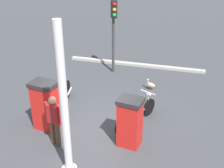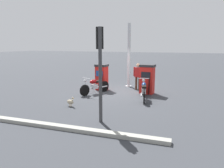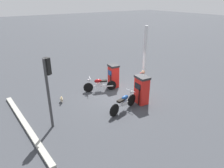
# 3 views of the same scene
# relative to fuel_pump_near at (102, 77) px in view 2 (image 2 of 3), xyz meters

# --- Properties ---
(ground_plane) EXTENTS (120.00, 120.00, 0.00)m
(ground_plane) POSITION_rel_fuel_pump_near_xyz_m (0.30, 1.36, -0.77)
(ground_plane) COLOR #383A3F
(fuel_pump_near) EXTENTS (0.67, 0.74, 1.51)m
(fuel_pump_near) POSITION_rel_fuel_pump_near_xyz_m (0.00, 0.00, 0.00)
(fuel_pump_near) COLOR red
(fuel_pump_near) RESTS_ON ground
(fuel_pump_far) EXTENTS (0.69, 0.84, 1.60)m
(fuel_pump_far) POSITION_rel_fuel_pump_near_xyz_m (-0.00, 2.72, 0.04)
(fuel_pump_far) COLOR red
(fuel_pump_far) RESTS_ON ground
(motorcycle_near_pump) EXTENTS (1.97, 0.94, 0.94)m
(motorcycle_near_pump) POSITION_rel_fuel_pump_near_xyz_m (1.10, 0.07, -0.33)
(motorcycle_near_pump) COLOR black
(motorcycle_near_pump) RESTS_ON ground
(motorcycle_far_pump) EXTENTS (2.04, 0.70, 0.97)m
(motorcycle_far_pump) POSITION_rel_fuel_pump_near_xyz_m (1.32, 2.83, -0.28)
(motorcycle_far_pump) COLOR black
(motorcycle_far_pump) RESTS_ON ground
(attendant_person) EXTENTS (0.25, 0.58, 1.59)m
(attendant_person) POSITION_rel_fuel_pump_near_xyz_m (-0.70, 2.02, 0.13)
(attendant_person) COLOR #473828
(attendant_person) RESTS_ON ground
(wandering_duck) EXTENTS (0.26, 0.44, 0.44)m
(wandering_duck) POSITION_rel_fuel_pump_near_xyz_m (3.66, 0.13, -0.56)
(wandering_duck) COLOR tan
(wandering_duck) RESTS_ON ground
(roadside_traffic_light) EXTENTS (0.39, 0.31, 3.23)m
(roadside_traffic_light) POSITION_rel_fuel_pump_near_xyz_m (4.82, 2.10, 1.46)
(roadside_traffic_light) COLOR #38383A
(roadside_traffic_light) RESTS_ON ground
(canopy_support_pole) EXTENTS (0.40, 0.40, 3.95)m
(canopy_support_pole) POSITION_rel_fuel_pump_near_xyz_m (-1.52, 1.20, 1.13)
(canopy_support_pole) COLOR silver
(canopy_support_pole) RESTS_ON ground
(road_edge_kerb) EXTENTS (0.58, 6.53, 0.12)m
(road_edge_kerb) POSITION_rel_fuel_pump_near_xyz_m (5.91, 1.36, -0.71)
(road_edge_kerb) COLOR #9E9E93
(road_edge_kerb) RESTS_ON ground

